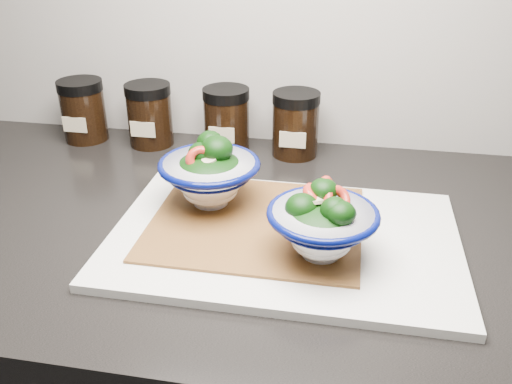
% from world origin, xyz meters
% --- Properties ---
extents(countertop, '(3.50, 0.60, 0.04)m').
position_xyz_m(countertop, '(0.00, 1.45, 0.88)').
color(countertop, black).
rests_on(countertop, cabinet).
extents(cutting_board, '(0.45, 0.30, 0.01)m').
position_xyz_m(cutting_board, '(0.15, 1.40, 0.91)').
color(cutting_board, silver).
rests_on(cutting_board, countertop).
extents(bamboo_mat, '(0.28, 0.24, 0.00)m').
position_xyz_m(bamboo_mat, '(0.11, 1.42, 0.91)').
color(bamboo_mat, olive).
rests_on(bamboo_mat, cutting_board).
extents(bowl_left, '(0.14, 0.14, 0.10)m').
position_xyz_m(bowl_left, '(0.03, 1.46, 0.96)').
color(bowl_left, white).
rests_on(bowl_left, bamboo_mat).
extents(bowl_right, '(0.13, 0.13, 0.10)m').
position_xyz_m(bowl_right, '(0.20, 1.36, 0.96)').
color(bowl_right, white).
rests_on(bowl_right, bamboo_mat).
extents(spice_jar_a, '(0.08, 0.08, 0.11)m').
position_xyz_m(spice_jar_a, '(-0.27, 1.69, 0.96)').
color(spice_jar_a, black).
rests_on(spice_jar_a, countertop).
extents(spice_jar_b, '(0.08, 0.08, 0.11)m').
position_xyz_m(spice_jar_b, '(-0.14, 1.69, 0.96)').
color(spice_jar_b, black).
rests_on(spice_jar_b, countertop).
extents(spice_jar_c, '(0.08, 0.08, 0.11)m').
position_xyz_m(spice_jar_c, '(0.00, 1.69, 0.96)').
color(spice_jar_c, black).
rests_on(spice_jar_c, countertop).
extents(spice_jar_d, '(0.08, 0.08, 0.11)m').
position_xyz_m(spice_jar_d, '(0.13, 1.69, 0.96)').
color(spice_jar_d, black).
rests_on(spice_jar_d, countertop).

